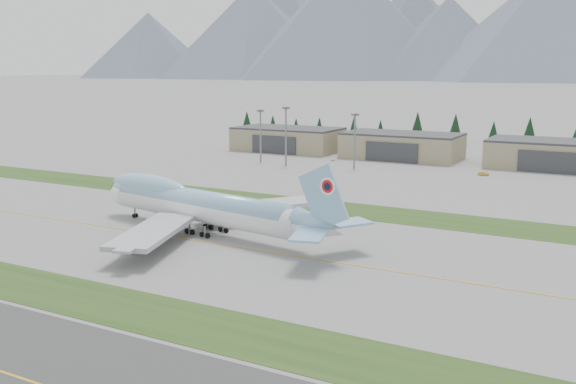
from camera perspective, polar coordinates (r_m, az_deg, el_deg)
The scene contains 12 objects.
ground at distance 136.37m, azimuth -4.32°, elevation -4.95°, with size 7000.00×7000.00×0.00m, color slate.
grass_strip_near at distance 108.06m, azimuth -15.45°, elevation -9.61°, with size 400.00×14.00×0.08m, color #244217.
grass_strip_far at distance 174.72m, azimuth 3.70°, elevation -1.42°, with size 400.00×18.00×0.08m, color #244217.
taxiway_line_main at distance 136.37m, azimuth -4.32°, elevation -4.95°, with size 400.00×0.40×0.02m, color gold.
boeing_747_freighter at distance 148.55m, azimuth -7.77°, elevation -1.18°, with size 73.62×62.38×19.30m.
hangar_left at distance 297.66m, azimuth -0.01°, elevation 4.73°, with size 48.00×26.60×10.80m.
hangar_center at distance 275.79m, azimuth 10.10°, elevation 4.08°, with size 48.00×26.60×10.80m.
hangar_right at distance 263.21m, azimuth 22.59°, elevation 3.10°, with size 48.00×26.60×10.80m.
floodlight_masts at distance 239.01m, azimuth 6.69°, elevation 5.61°, with size 122.84×9.09×23.90m.
service_vehicle_a at distance 265.64m, azimuth 4.01°, elevation 2.80°, with size 1.40×3.48×1.18m, color white.
service_vehicle_b at distance 238.09m, azimuth 16.97°, elevation 1.41°, with size 1.37×3.90×1.29m, color #B48A2D.
conifer_belt at distance 329.10m, azimuth 17.18°, elevation 5.09°, with size 267.00×14.98×16.05m.
Camera 1 is at (71.53, -110.05, 37.01)m, focal length 40.00 mm.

